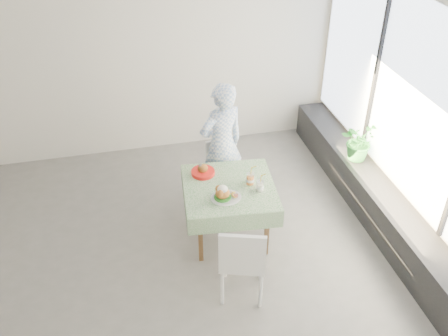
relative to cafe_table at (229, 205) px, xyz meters
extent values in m
plane|color=#615F5C|center=(-0.92, -0.22, -0.46)|extent=(6.00, 6.00, 0.00)
plane|color=white|center=(-0.92, -0.22, 2.34)|extent=(6.00, 6.00, 0.00)
cube|color=silver|center=(-0.92, 2.28, 0.94)|extent=(6.00, 0.02, 2.80)
cube|color=silver|center=(2.08, -0.22, 0.94)|extent=(0.02, 5.00, 2.80)
cube|color=#D1E0F9|center=(2.05, -0.22, 1.19)|extent=(0.01, 4.80, 2.18)
cube|color=black|center=(1.88, -0.22, -0.21)|extent=(0.40, 4.80, 0.50)
cube|color=brown|center=(0.00, 0.00, 0.25)|extent=(0.98, 0.98, 0.04)
cube|color=beige|center=(0.00, 0.00, 0.28)|extent=(1.14, 1.14, 0.01)
cube|color=white|center=(0.13, 0.69, -0.03)|extent=(0.48, 0.48, 0.04)
cube|color=white|center=(0.10, 0.87, 0.19)|extent=(0.40, 0.12, 0.40)
cube|color=white|center=(-0.08, -0.90, 0.03)|extent=(0.58, 0.58, 0.04)
cube|color=white|center=(-0.14, -1.10, 0.29)|extent=(0.45, 0.18, 0.46)
imported|color=#84A2D4|center=(0.08, 0.73, 0.39)|extent=(0.72, 0.59, 1.69)
cylinder|color=white|center=(-0.09, -0.21, 0.29)|extent=(0.35, 0.35, 0.02)
cylinder|color=#155415|center=(-0.13, -0.21, 0.31)|extent=(0.19, 0.19, 0.02)
ellipsoid|color=#A26327|center=(-0.13, -0.21, 0.36)|extent=(0.16, 0.15, 0.13)
ellipsoid|color=white|center=(-0.13, -0.21, 0.42)|extent=(0.12, 0.11, 0.08)
cylinder|color=maroon|center=(0.02, -0.23, 0.32)|extent=(0.06, 0.06, 0.03)
cylinder|color=white|center=(0.25, -0.01, 0.35)|extent=(0.09, 0.09, 0.13)
cylinder|color=orange|center=(0.25, -0.01, 0.33)|extent=(0.08, 0.08, 0.10)
cylinder|color=white|center=(0.25, -0.01, 0.42)|extent=(0.10, 0.10, 0.01)
cylinder|color=yellow|center=(0.25, -0.01, 0.47)|extent=(0.01, 0.03, 0.19)
cylinder|color=white|center=(0.32, -0.16, 0.34)|extent=(0.09, 0.09, 0.12)
cylinder|color=white|center=(0.32, -0.16, 0.33)|extent=(0.08, 0.08, 0.09)
cylinder|color=white|center=(0.32, -0.16, 0.41)|extent=(0.09, 0.09, 0.01)
cylinder|color=yellow|center=(0.32, -0.16, 0.45)|extent=(0.01, 0.03, 0.17)
cylinder|color=red|center=(-0.24, 0.31, 0.30)|extent=(0.28, 0.28, 0.04)
cylinder|color=white|center=(-0.24, 0.31, 0.32)|extent=(0.24, 0.24, 0.02)
ellipsoid|color=#A26327|center=(-0.24, 0.31, 0.36)|extent=(0.12, 0.12, 0.11)
imported|color=#267336|center=(1.88, 0.55, 0.31)|extent=(0.63, 0.62, 0.53)
camera|label=1|loc=(-1.12, -4.47, 3.69)|focal=40.00mm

